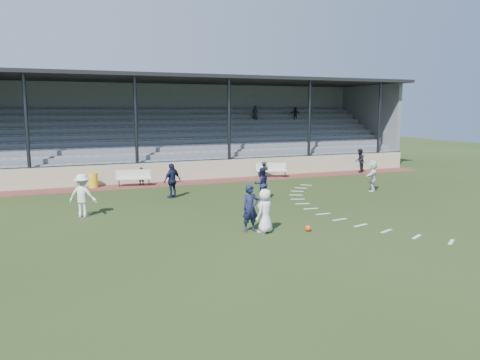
% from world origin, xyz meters
% --- Properties ---
extents(ground, '(90.00, 90.00, 0.00)m').
position_xyz_m(ground, '(0.00, 0.00, 0.00)').
color(ground, '#213315').
rests_on(ground, ground).
extents(cinder_track, '(34.00, 2.00, 0.02)m').
position_xyz_m(cinder_track, '(0.00, 10.50, 0.01)').
color(cinder_track, '#5C2925').
rests_on(cinder_track, ground).
extents(retaining_wall, '(34.00, 0.18, 1.20)m').
position_xyz_m(retaining_wall, '(0.00, 11.55, 0.60)').
color(retaining_wall, '#B5AC8B').
rests_on(retaining_wall, ground).
extents(bench_left, '(2.04, 0.86, 0.95)m').
position_xyz_m(bench_left, '(-3.45, 10.47, 0.58)').
color(bench_left, beige).
rests_on(bench_left, cinder_track).
extents(bench_right, '(2.00, 1.19, 0.95)m').
position_xyz_m(bench_right, '(5.60, 10.65, 0.58)').
color(bench_right, beige).
rests_on(bench_right, cinder_track).
extents(trash_bin, '(0.52, 0.52, 0.83)m').
position_xyz_m(trash_bin, '(-5.68, 10.83, 0.43)').
color(trash_bin, gold).
rests_on(trash_bin, cinder_track).
extents(football, '(0.23, 0.23, 0.23)m').
position_xyz_m(football, '(0.78, -2.25, 0.11)').
color(football, '#E93E0D').
rests_on(football, ground).
extents(player_white_lead, '(0.95, 0.86, 1.63)m').
position_xyz_m(player_white_lead, '(-0.78, -1.80, 0.81)').
color(player_white_lead, silver).
rests_on(player_white_lead, ground).
extents(player_navy_lead, '(0.66, 0.45, 1.74)m').
position_xyz_m(player_navy_lead, '(-1.20, -1.42, 0.87)').
color(player_navy_lead, '#141837').
rests_on(player_navy_lead, ground).
extents(player_navy_mid, '(0.80, 0.63, 1.62)m').
position_xyz_m(player_navy_mid, '(1.75, 3.94, 0.81)').
color(player_navy_mid, '#141837').
rests_on(player_navy_mid, ground).
extents(player_white_wing, '(1.35, 1.15, 1.81)m').
position_xyz_m(player_white_wing, '(-6.75, 3.43, 0.91)').
color(player_white_wing, silver).
rests_on(player_white_wing, ground).
extents(player_navy_wing, '(1.12, 0.85, 1.77)m').
position_xyz_m(player_navy_wing, '(-2.24, 6.11, 0.89)').
color(player_navy_wing, '#141837').
rests_on(player_navy_wing, ground).
extents(player_white_back, '(1.49, 1.50, 1.73)m').
position_xyz_m(player_white_back, '(8.44, 3.86, 0.87)').
color(player_white_back, silver).
rests_on(player_white_back, ground).
extents(official, '(1.03, 1.03, 1.69)m').
position_xyz_m(official, '(12.38, 10.32, 0.86)').
color(official, black).
rests_on(official, cinder_track).
extents(sub_left_near, '(0.44, 0.35, 1.07)m').
position_xyz_m(sub_left_near, '(-2.98, 10.60, 0.56)').
color(sub_left_near, black).
rests_on(sub_left_near, cinder_track).
extents(sub_left_far, '(0.70, 0.36, 1.15)m').
position_xyz_m(sub_left_far, '(-1.06, 10.65, 0.59)').
color(sub_left_far, black).
rests_on(sub_left_far, cinder_track).
extents(sub_right, '(0.77, 0.63, 1.04)m').
position_xyz_m(sub_right, '(5.07, 10.66, 0.54)').
color(sub_right, black).
rests_on(sub_right, cinder_track).
extents(grandstand, '(34.60, 9.00, 6.61)m').
position_xyz_m(grandstand, '(0.01, 16.26, 2.20)').
color(grandstand, slate).
rests_on(grandstand, ground).
extents(penalty_arc, '(3.89, 14.63, 0.01)m').
position_xyz_m(penalty_arc, '(4.12, 0.00, 0.01)').
color(penalty_arc, silver).
rests_on(penalty_arc, ground).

